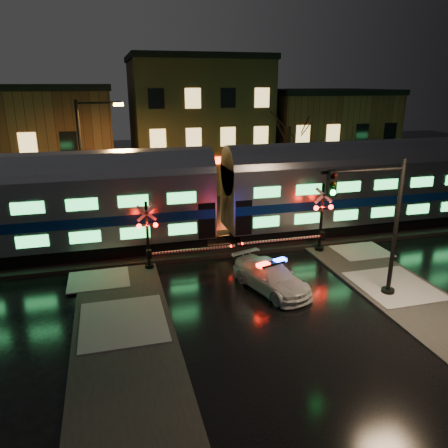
{
  "coord_description": "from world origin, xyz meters",
  "views": [
    {
      "loc": [
        -6.61,
        -19.57,
        9.62
      ],
      "look_at": [
        -0.66,
        2.5,
        2.2
      ],
      "focal_mm": 35.0,
      "sensor_mm": 36.0,
      "label": 1
    }
  ],
  "objects": [
    {
      "name": "crossing_signal_left",
      "position": [
        -4.5,
        2.3,
        1.56
      ],
      "size": [
        5.35,
        0.64,
        3.79
      ],
      "color": "black",
      "rests_on": "ground"
    },
    {
      "name": "train",
      "position": [
        -0.31,
        5.0,
        3.38
      ],
      "size": [
        51.0,
        3.12,
        5.92
      ],
      "color": "black",
      "rests_on": "ballast"
    },
    {
      "name": "building_right",
      "position": [
        15.0,
        22.0,
        4.25
      ],
      "size": [
        12.0,
        10.0,
        8.5
      ],
      "primitive_type": "cube",
      "color": "brown",
      "rests_on": "ground"
    },
    {
      "name": "ballast",
      "position": [
        0.0,
        5.0,
        0.12
      ],
      "size": [
        90.0,
        4.2,
        0.24
      ],
      "primitive_type": "cube",
      "color": "black",
      "rests_on": "ground"
    },
    {
      "name": "building_left",
      "position": [
        -13.0,
        22.0,
        4.5
      ],
      "size": [
        14.0,
        10.0,
        9.0
      ],
      "primitive_type": "cube",
      "color": "brown",
      "rests_on": "ground"
    },
    {
      "name": "sidewalk_right",
      "position": [
        6.5,
        -6.0,
        0.06
      ],
      "size": [
        4.0,
        20.0,
        0.12
      ],
      "primitive_type": "cube",
      "color": "#2D2D2D",
      "rests_on": "ground"
    },
    {
      "name": "crossing_signal_right",
      "position": [
        4.84,
        2.31,
        1.71
      ],
      "size": [
        5.84,
        0.66,
        4.13
      ],
      "color": "black",
      "rests_on": "ground"
    },
    {
      "name": "police_car",
      "position": [
        0.61,
        -1.57,
        0.68
      ],
      "size": [
        3.18,
        5.0,
        1.51
      ],
      "rotation": [
        0.0,
        0.0,
        0.3
      ],
      "color": "silver",
      "rests_on": "ground"
    },
    {
      "name": "building_mid",
      "position": [
        2.0,
        22.5,
        5.75
      ],
      "size": [
        12.0,
        11.0,
        11.5
      ],
      "primitive_type": "cube",
      "color": "brown",
      "rests_on": "ground"
    },
    {
      "name": "streetlight",
      "position": [
        -7.85,
        9.0,
        5.0
      ],
      "size": [
        2.9,
        0.3,
        8.67
      ],
      "color": "black",
      "rests_on": "ground"
    },
    {
      "name": "traffic_light",
      "position": [
        4.73,
        -3.6,
        3.47
      ],
      "size": [
        4.22,
        0.73,
        6.53
      ],
      "rotation": [
        0.0,
        0.0,
        0.08
      ],
      "color": "black",
      "rests_on": "ground"
    },
    {
      "name": "ground",
      "position": [
        0.0,
        0.0,
        0.0
      ],
      "size": [
        120.0,
        120.0,
        0.0
      ],
      "primitive_type": "plane",
      "color": "black",
      "rests_on": "ground"
    },
    {
      "name": "sidewalk_left",
      "position": [
        -6.5,
        -6.0,
        0.06
      ],
      "size": [
        4.0,
        20.0,
        0.12
      ],
      "primitive_type": "cube",
      "color": "#2D2D2D",
      "rests_on": "ground"
    }
  ]
}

